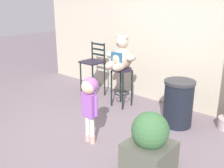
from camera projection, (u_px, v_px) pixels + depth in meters
name	position (u px, v px, depth m)	size (l,w,h in m)	color
ground_plane	(93.00, 143.00, 3.86)	(24.00, 24.00, 0.00)	slate
building_wall	(174.00, 18.00, 4.93)	(6.88, 0.30, 3.33)	#B9AF9A
bar_stool_with_teddy	(122.00, 79.00, 5.04)	(0.37, 0.37, 0.76)	#231E2D
teddy_bear	(121.00, 57.00, 4.88)	(0.62, 0.56, 0.64)	#BBA591
child_walking	(90.00, 96.00, 3.67)	(0.31, 0.25, 0.98)	#D79A92
trash_bin	(178.00, 103.00, 4.29)	(0.50, 0.50, 0.77)	black
bar_chair_empty	(93.00, 65.00, 5.56)	(0.42, 0.42, 1.14)	#231E2D
planter_with_shrub	(150.00, 145.00, 3.14)	(0.53, 0.53, 0.76)	#4F5146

